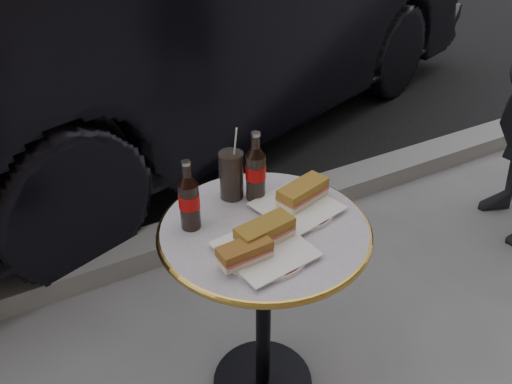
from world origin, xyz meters
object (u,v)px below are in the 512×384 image
plate_right (297,208)px  parked_car (196,12)px  cola_bottle_left (189,195)px  cola_bottle_right (256,166)px  cola_glass (231,175)px  bistro_table (263,315)px  plate_left (265,251)px

plate_right → parked_car: bearing=74.5°
cola_bottle_left → cola_bottle_right: bearing=9.8°
cola_bottle_right → parked_car: (0.67, 2.02, -0.04)m
cola_bottle_left → cola_glass: 0.19m
plate_right → parked_car: parked_car is taller
cola_bottle_left → plate_right: bearing=-13.9°
bistro_table → plate_left: (-0.06, -0.11, 0.37)m
cola_bottle_left → cola_glass: bearing=25.8°
cola_bottle_right → plate_right: bearing=-56.6°
bistro_table → plate_left: size_ratio=3.15×
plate_left → plate_right: same height
cola_glass → plate_right: bearing=-49.2°
plate_right → cola_bottle_right: size_ratio=1.00×
plate_left → cola_bottle_right: (0.11, 0.25, 0.11)m
bistro_table → cola_bottle_right: size_ratio=3.22×
cola_bottle_left → parked_car: size_ratio=0.04×
parked_car → plate_right: bearing=144.7°
plate_left → cola_glass: cola_glass is taller
plate_left → plate_right: 0.23m
plate_right → cola_bottle_right: 0.18m
plate_left → cola_bottle_left: (-0.13, 0.21, 0.10)m
cola_bottle_left → cola_glass: (0.17, 0.08, -0.03)m
plate_left → parked_car: bearing=71.0°
cola_bottle_right → parked_car: bearing=71.6°
cola_bottle_right → cola_glass: (-0.06, 0.04, -0.04)m
bistro_table → parked_car: parked_car is taller
bistro_table → cola_bottle_left: size_ratio=3.39×
plate_left → plate_right: size_ratio=1.02×
cola_bottle_left → parked_car: (0.90, 2.06, -0.04)m
plate_right → cola_bottle_left: cola_bottle_left is taller
cola_bottle_right → bistro_table: bearing=-109.1°
plate_right → cola_glass: size_ratio=1.46×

